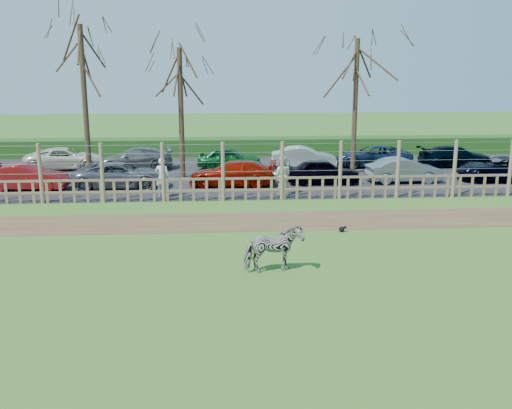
{
  "coord_description": "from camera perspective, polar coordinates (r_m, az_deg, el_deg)",
  "views": [
    {
      "loc": [
        -0.29,
        -15.64,
        5.36
      ],
      "look_at": [
        1.0,
        2.5,
        1.1
      ],
      "focal_mm": 40.0,
      "sensor_mm": 36.0,
      "label": 1
    }
  ],
  "objects": [
    {
      "name": "car_9",
      "position": [
        32.37,
        -12.01,
        4.51
      ],
      "size": [
        4.3,
        2.16,
        1.2
      ],
      "primitive_type": "imported",
      "rotation": [
        0.0,
        0.0,
        4.83
      ],
      "color": "slate",
      "rests_on": "asphalt"
    },
    {
      "name": "car_4",
      "position": [
        27.76,
        6.74,
        3.3
      ],
      "size": [
        3.55,
        1.5,
        1.2
      ],
      "primitive_type": "imported",
      "rotation": [
        0.0,
        0.0,
        1.55
      ],
      "color": "black",
      "rests_on": "asphalt"
    },
    {
      "name": "dirt_strip",
      "position": [
        20.85,
        -3.13,
        -1.72
      ],
      "size": [
        34.0,
        2.8,
        0.01
      ],
      "primitive_type": "cube",
      "color": "brown",
      "rests_on": "ground"
    },
    {
      "name": "tree_left",
      "position": [
        28.82,
        -16.96,
        13.14
      ],
      "size": [
        4.8,
        4.8,
        7.88
      ],
      "color": "#3D2B1E",
      "rests_on": "ground"
    },
    {
      "name": "car_10",
      "position": [
        31.81,
        -2.68,
        4.64
      ],
      "size": [
        3.66,
        1.82,
        1.2
      ],
      "primitive_type": "imported",
      "rotation": [
        0.0,
        0.0,
        1.45
      ],
      "color": "#0C5821",
      "rests_on": "asphalt"
    },
    {
      "name": "tree_mid",
      "position": [
        29.2,
        -7.59,
        12.11
      ],
      "size": [
        4.8,
        4.8,
        6.83
      ],
      "color": "#3D2B1E",
      "rests_on": "ground"
    },
    {
      "name": "crow",
      "position": [
        19.71,
        8.6,
        -2.44
      ],
      "size": [
        0.26,
        0.19,
        0.21
      ],
      "color": "black",
      "rests_on": "ground"
    },
    {
      "name": "car_12",
      "position": [
        33.21,
        11.61,
        4.74
      ],
      "size": [
        4.51,
        2.45,
        1.2
      ],
      "primitive_type": "imported",
      "rotation": [
        0.0,
        0.0,
        4.6
      ],
      "color": "#132241",
      "rests_on": "asphalt"
    },
    {
      "name": "car_1",
      "position": [
        28.04,
        -21.92,
        2.54
      ],
      "size": [
        3.69,
        1.41,
        1.2
      ],
      "primitive_type": "imported",
      "rotation": [
        0.0,
        0.0,
        1.53
      ],
      "color": "maroon",
      "rests_on": "asphalt"
    },
    {
      "name": "car_8",
      "position": [
        33.44,
        -18.51,
        4.39
      ],
      "size": [
        4.53,
        2.49,
        1.2
      ],
      "primitive_type": "imported",
      "rotation": [
        0.0,
        0.0,
        1.69
      ],
      "color": "white",
      "rests_on": "asphalt"
    },
    {
      "name": "asphalt",
      "position": [
        30.61,
        -3.46,
        3.12
      ],
      "size": [
        44.0,
        13.0,
        0.04
      ],
      "primitive_type": "cube",
      "color": "#232326",
      "rests_on": "ground"
    },
    {
      "name": "ground",
      "position": [
        16.54,
        -2.86,
        -5.75
      ],
      "size": [
        120.0,
        120.0,
        0.0
      ],
      "primitive_type": "plane",
      "color": "olive",
      "rests_on": "ground"
    },
    {
      "name": "car_13",
      "position": [
        34.46,
        19.3,
        4.57
      ],
      "size": [
        4.19,
        1.82,
        1.2
      ],
      "primitive_type": "imported",
      "rotation": [
        0.0,
        0.0,
        1.6
      ],
      "color": "black",
      "rests_on": "asphalt"
    },
    {
      "name": "zebra",
      "position": [
        15.49,
        1.73,
        -4.48
      ],
      "size": [
        1.69,
        1.03,
        1.33
      ],
      "primitive_type": "imported",
      "rotation": [
        0.0,
        0.0,
        1.78
      ],
      "color": "gray",
      "rests_on": "ground"
    },
    {
      "name": "visitor_b",
      "position": [
        25.04,
        2.61,
        2.92
      ],
      "size": [
        0.98,
        0.85,
        1.72
      ],
      "primitive_type": "imported",
      "rotation": [
        0.0,
        0.0,
        2.88
      ],
      "color": "beige",
      "rests_on": "asphalt"
    },
    {
      "name": "visitor_a",
      "position": [
        24.86,
        -9.35,
        2.68
      ],
      "size": [
        0.69,
        0.51,
        1.72
      ],
      "primitive_type": "imported",
      "rotation": [
        0.0,
        0.0,
        2.98
      ],
      "color": "silver",
      "rests_on": "asphalt"
    },
    {
      "name": "tree_right",
      "position": [
        30.53,
        10.0,
        12.77
      ],
      "size": [
        4.8,
        4.8,
        7.35
      ],
      "color": "#3D2B1E",
      "rests_on": "ground"
    },
    {
      "name": "car_6",
      "position": [
        30.78,
        23.27,
        3.29
      ],
      "size": [
        4.52,
        2.49,
        1.2
      ],
      "primitive_type": "imported",
      "rotation": [
        0.0,
        0.0,
        4.59
      ],
      "color": "black",
      "rests_on": "asphalt"
    },
    {
      "name": "car_2",
      "position": [
        27.26,
        -13.38,
        2.86
      ],
      "size": [
        4.39,
        2.14,
        1.2
      ],
      "primitive_type": "imported",
      "rotation": [
        0.0,
        0.0,
        1.61
      ],
      "color": "#51515D",
      "rests_on": "asphalt"
    },
    {
      "name": "car_5",
      "position": [
        28.83,
        14.57,
        3.34
      ],
      "size": [
        3.72,
        1.5,
        1.2
      ],
      "primitive_type": "imported",
      "rotation": [
        0.0,
        0.0,
        1.63
      ],
      "color": "slate",
      "rests_on": "asphalt"
    },
    {
      "name": "car_11",
      "position": [
        32.26,
        4.8,
        4.73
      ],
      "size": [
        3.75,
        1.61,
        1.2
      ],
      "primitive_type": "imported",
      "rotation": [
        0.0,
        0.0,
        1.47
      ],
      "color": "#B9C2BD",
      "rests_on": "asphalt"
    },
    {
      "name": "hedge",
      "position": [
        37.46,
        -3.61,
        5.78
      ],
      "size": [
        46.0,
        2.0,
        1.1
      ],
      "primitive_type": "cube",
      "color": "#1E4716",
      "rests_on": "ground"
    },
    {
      "name": "fence",
      "position": [
        24.08,
        -3.3,
        2.26
      ],
      "size": [
        30.16,
        0.16,
        2.5
      ],
      "color": "brown",
      "rests_on": "ground"
    },
    {
      "name": "car_3",
      "position": [
        27.09,
        -2.34,
        3.14
      ],
      "size": [
        4.29,
        2.12,
        1.2
      ],
      "primitive_type": "imported",
      "rotation": [
        0.0,
        0.0,
        4.6
      ],
      "color": "#8D1104",
      "rests_on": "asphalt"
    }
  ]
}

